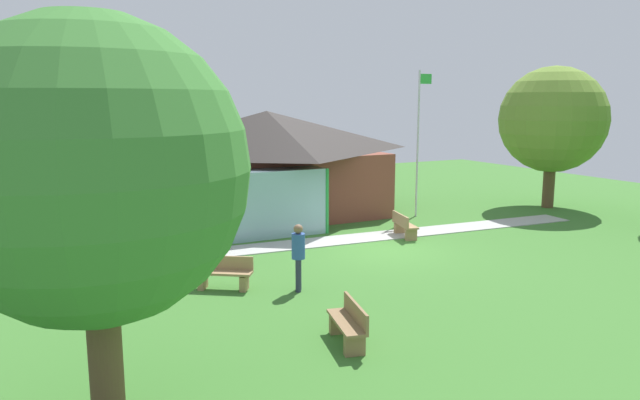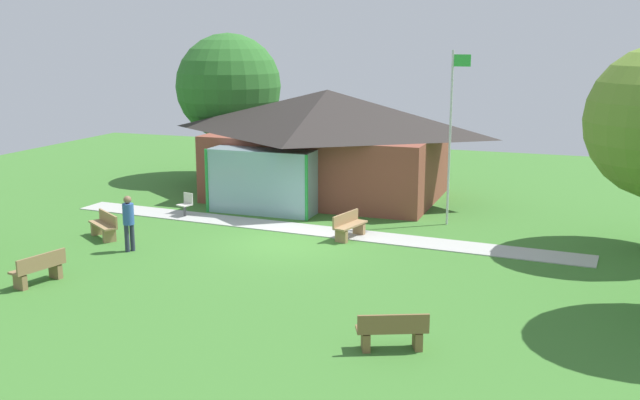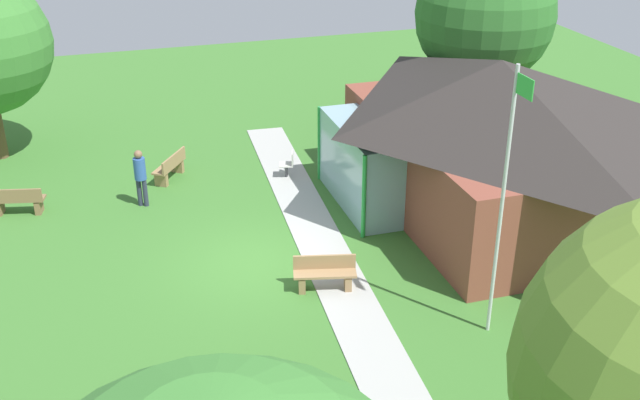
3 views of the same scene
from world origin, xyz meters
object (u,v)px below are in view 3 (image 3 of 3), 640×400
object	(u,v)px
tree_behind_pavilion_left	(485,15)
bench_front_left	(18,201)
flagpole	(504,196)
pavilion	(489,133)
bench_rear_near_path	(325,274)
patio_chair_west	(288,165)
bench_mid_left	(170,167)
visitor_strolling_lawn	(140,174)

from	to	relation	value
tree_behind_pavilion_left	bench_front_left	bearing A→B (deg)	-82.21
flagpole	pavilion	bearing A→B (deg)	153.46
bench_rear_near_path	patio_chair_west	size ratio (longest dim) A/B	1.82
bench_mid_left	visitor_strolling_lawn	xyz separation A→B (m)	(1.65, -1.02, 0.62)
tree_behind_pavilion_left	pavilion	bearing A→B (deg)	-25.48
patio_chair_west	bench_front_left	bearing A→B (deg)	108.12
pavilion	tree_behind_pavilion_left	xyz separation A→B (m)	(-5.61, 2.67, 1.93)
visitor_strolling_lawn	tree_behind_pavilion_left	xyz separation A→B (m)	(-2.63, 12.13, 3.20)
visitor_strolling_lawn	tree_behind_pavilion_left	world-z (taller)	tree_behind_pavilion_left
bench_front_left	visitor_strolling_lawn	size ratio (longest dim) A/B	0.90
bench_mid_left	visitor_strolling_lawn	world-z (taller)	visitor_strolling_lawn
flagpole	bench_rear_near_path	xyz separation A→B (m)	(-2.70, -2.94, -2.90)
bench_mid_left	patio_chair_west	distance (m)	3.70
bench_front_left	visitor_strolling_lawn	world-z (taller)	visitor_strolling_lawn
bench_front_left	patio_chair_west	xyz separation A→B (m)	(-0.19, 8.04, 0.01)
pavilion	flagpole	bearing A→B (deg)	-26.54
visitor_strolling_lawn	tree_behind_pavilion_left	distance (m)	12.82
flagpole	visitor_strolling_lawn	xyz separation A→B (m)	(-8.57, -6.67, -2.29)
bench_rear_near_path	bench_mid_left	size ratio (longest dim) A/B	1.05
bench_rear_near_path	tree_behind_pavilion_left	bearing A→B (deg)	-120.82
flagpole	bench_rear_near_path	size ratio (longest dim) A/B	3.86
flagpole	bench_front_left	distance (m)	13.89
pavilion	bench_rear_near_path	bearing A→B (deg)	-63.27
visitor_strolling_lawn	bench_rear_near_path	bearing A→B (deg)	151.13
flagpole	visitor_strolling_lawn	bearing A→B (deg)	-142.13
visitor_strolling_lawn	tree_behind_pavilion_left	bearing A→B (deg)	-139.07
pavilion	bench_mid_left	bearing A→B (deg)	-118.80
bench_front_left	patio_chair_west	world-z (taller)	patio_chair_west
pavilion	bench_front_left	world-z (taller)	pavilion
tree_behind_pavilion_left	visitor_strolling_lawn	bearing A→B (deg)	-77.79
bench_rear_near_path	bench_front_left	distance (m)	9.59
bench_front_left	pavilion	bearing A→B (deg)	-1.88
bench_front_left	patio_chair_west	bearing A→B (deg)	14.56
bench_mid_left	tree_behind_pavilion_left	size ratio (longest dim) A/B	0.22
patio_chair_west	tree_behind_pavilion_left	xyz separation A→B (m)	(-1.94, 7.54, 3.80)
bench_front_left	visitor_strolling_lawn	distance (m)	3.54
flagpole	visitor_strolling_lawn	distance (m)	11.10
bench_mid_left	bench_front_left	distance (m)	4.62
bench_rear_near_path	flagpole	bearing A→B (deg)	151.27
patio_chair_west	tree_behind_pavilion_left	bearing A→B (deg)	-58.82
bench_front_left	patio_chair_west	distance (m)	8.05
bench_rear_near_path	pavilion	bearing A→B (deg)	-139.40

